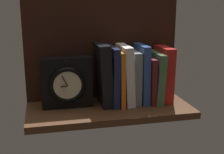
# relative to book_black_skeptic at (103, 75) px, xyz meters

# --- Properties ---
(ground_plane) EXTENTS (0.62, 0.27, 0.03)m
(ground_plane) POSITION_rel_book_black_skeptic_xyz_m (0.02, -0.04, -0.13)
(ground_plane) COLOR #4C2D19
(back_panel) EXTENTS (0.62, 0.01, 0.42)m
(back_panel) POSITION_rel_book_black_skeptic_xyz_m (0.02, 0.09, 0.09)
(back_panel) COLOR black
(back_panel) RESTS_ON ground_plane
(book_black_skeptic) EXTENTS (0.05, 0.14, 0.24)m
(book_black_skeptic) POSITION_rel_book_black_skeptic_xyz_m (0.00, 0.00, 0.00)
(book_black_skeptic) COLOR black
(book_black_skeptic) RESTS_ON ground_plane
(book_navy_bierce) EXTENTS (0.03, 0.16, 0.22)m
(book_navy_bierce) POSITION_rel_book_black_skeptic_xyz_m (0.04, 0.00, -0.01)
(book_navy_bierce) COLOR #192147
(book_navy_bierce) RESTS_ON ground_plane
(book_orange_pandolfini) EXTENTS (0.02, 0.16, 0.21)m
(book_orange_pandolfini) POSITION_rel_book_black_skeptic_xyz_m (0.06, 0.00, -0.01)
(book_orange_pandolfini) COLOR orange
(book_orange_pandolfini) RESTS_ON ground_plane
(book_white_catcher) EXTENTS (0.04, 0.15, 0.23)m
(book_white_catcher) POSITION_rel_book_black_skeptic_xyz_m (0.09, 0.00, -0.00)
(book_white_catcher) COLOR silver
(book_white_catcher) RESTS_ON ground_plane
(book_gray_chess) EXTENTS (0.03, 0.12, 0.20)m
(book_gray_chess) POSITION_rel_book_black_skeptic_xyz_m (0.12, 0.00, -0.02)
(book_gray_chess) COLOR gray
(book_gray_chess) RESTS_ON ground_plane
(book_blue_modern) EXTENTS (0.03, 0.14, 0.23)m
(book_blue_modern) POSITION_rel_book_black_skeptic_xyz_m (0.15, 0.00, -0.00)
(book_blue_modern) COLOR #2D4C8E
(book_blue_modern) RESTS_ON ground_plane
(book_maroon_dawkins) EXTENTS (0.02, 0.16, 0.18)m
(book_maroon_dawkins) POSITION_rel_book_black_skeptic_xyz_m (0.18, 0.00, -0.03)
(book_maroon_dawkins) COLOR maroon
(book_maroon_dawkins) RESTS_ON ground_plane
(book_green_romantic) EXTENTS (0.04, 0.17, 0.20)m
(book_green_romantic) POSITION_rel_book_black_skeptic_xyz_m (0.21, 0.00, -0.02)
(book_green_romantic) COLOR #476B44
(book_green_romantic) RESTS_ON ground_plane
(book_red_requiem) EXTENTS (0.04, 0.14, 0.22)m
(book_red_requiem) POSITION_rel_book_black_skeptic_xyz_m (0.25, 0.00, -0.01)
(book_red_requiem) COLOR red
(book_red_requiem) RESTS_ON ground_plane
(framed_clock) EXTENTS (0.19, 0.08, 0.19)m
(framed_clock) POSITION_rel_book_black_skeptic_xyz_m (-0.14, 0.00, -0.02)
(framed_clock) COLOR black
(framed_clock) RESTS_ON ground_plane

